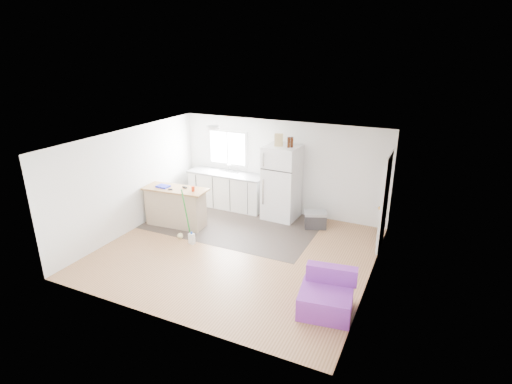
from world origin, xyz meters
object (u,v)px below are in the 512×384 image
refrigerator (282,183)px  blue_tray (163,186)px  cooler (315,220)px  cardboard_box (279,140)px  bottle_right (292,142)px  peninsula (176,206)px  bottle_left (289,142)px  mop (182,229)px  red_cup (193,189)px  kitchen_cabinets (227,189)px  purple_seat (327,297)px  cleaner_jug (192,239)px

refrigerator → blue_tray: bearing=-144.6°
cooler → cardboard_box: bearing=150.0°
bottle_right → peninsula: bearing=-148.3°
bottle_left → mop: bearing=-132.2°
bottle_right → red_cup: bearing=-141.8°
kitchen_cabinets → bottle_left: size_ratio=8.56×
purple_seat → mop: bearing=153.6°
peninsula → refrigerator: bearing=30.9°
refrigerator → purple_seat: 3.94m
red_cup → purple_seat: bearing=-25.3°
cooler → cleaner_jug: size_ratio=2.17×
kitchen_cabinets → bottle_right: bearing=-2.9°
mop → cooler: bearing=25.1°
kitchen_cabinets → bottle_right: 2.39m
cleaner_jug → cardboard_box: size_ratio=0.96×
purple_seat → mop: 3.88m
mop → cardboard_box: size_ratio=4.06×
cardboard_box → bottle_left: size_ratio=1.20×
refrigerator → blue_tray: size_ratio=6.21×
refrigerator → cooler: size_ratio=2.99×
blue_tray → peninsula: bearing=9.3°
cleaner_jug → bottle_right: (1.49, 2.16, 1.86)m
cooler → bottle_right: size_ratio=2.49×
kitchen_cabinets → bottle_left: (1.80, -0.16, 1.50)m
kitchen_cabinets → cardboard_box: (1.53, -0.14, 1.53)m
cooler → bottle_right: bearing=144.4°
kitchen_cabinets → peninsula: bearing=-107.7°
kitchen_cabinets → refrigerator: refrigerator is taller
mop → cleaner_jug: bearing=-33.0°
refrigerator → bottle_right: bottle_right is taller
cleaner_jug → blue_tray: (-1.19, 0.64, 0.84)m
peninsula → blue_tray: 0.57m
peninsula → refrigerator: 2.66m
cooler → purple_seat: purple_seat is taller
peninsula → purple_seat: size_ratio=1.68×
peninsula → blue_tray: size_ratio=5.30×
purple_seat → red_cup: bearing=146.3°
mop → bottle_left: bottle_left is taller
purple_seat → bottle_right: size_ratio=3.79×
peninsula → cooler: size_ratio=2.55×
cooler → cleaner_jug: cooler is taller
purple_seat → blue_tray: blue_tray is taller
mop → blue_tray: mop is taller
blue_tray → red_cup: bearing=4.0°
bottle_right → blue_tray: bearing=-150.4°
bottle_left → bottle_right: (0.06, 0.05, 0.00)m
refrigerator → purple_seat: size_ratio=1.97×
kitchen_cabinets → cooler: (2.59, -0.30, -0.28)m
blue_tray → cleaner_jug: bearing=-28.4°
red_cup → bottle_left: bottle_left is taller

